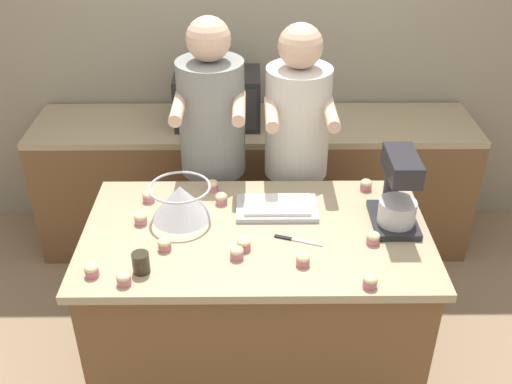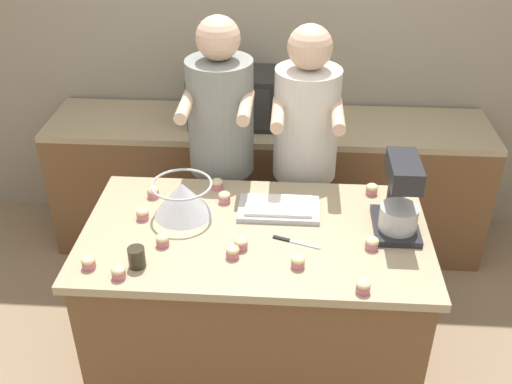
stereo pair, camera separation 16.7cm
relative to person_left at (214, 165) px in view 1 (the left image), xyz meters
name	(u,v)px [view 1 (the left image)]	position (x,y,z in m)	size (l,w,h in m)	color
ground_plane	(256,373)	(0.23, -0.66, -0.90)	(16.00, 16.00, 0.00)	#937A5B
back_wall	(254,34)	(0.23, 0.93, 0.45)	(10.00, 0.06, 2.70)	gray
island_counter	(256,307)	(0.23, -0.66, -0.44)	(1.57, 0.88, 0.93)	brown
back_counter	(255,182)	(0.23, 0.58, -0.46)	(2.80, 0.60, 0.89)	brown
person_left	(214,165)	(0.00, 0.00, 0.00)	(0.36, 0.51, 1.72)	brown
person_right	(296,167)	(0.45, 0.00, -0.02)	(0.35, 0.51, 1.68)	#33384C
stand_mixer	(397,194)	(0.86, -0.60, 0.19)	(0.20, 0.30, 0.36)	#232328
mixing_bowl	(181,201)	(-0.12, -0.54, 0.12)	(0.29, 0.29, 0.17)	#BCBCC1
baking_tray	(277,207)	(0.33, -0.49, 0.04)	(0.38, 0.22, 0.04)	#BCBCC1
microwave_oven	(218,98)	(0.00, 0.58, 0.15)	(0.52, 0.35, 0.33)	black
drinking_glass	(141,263)	(-0.25, -0.94, 0.07)	(0.07, 0.07, 0.09)	#332D1E
knife	(295,240)	(0.40, -0.73, 0.03)	(0.21, 0.09, 0.01)	#BCBCC1
cupcake_0	(370,281)	(0.68, -1.04, 0.05)	(0.06, 0.06, 0.06)	#D17084
cupcake_1	(124,278)	(-0.30, -1.02, 0.05)	(0.06, 0.06, 0.06)	#D17084
cupcake_2	(148,196)	(-0.29, -0.40, 0.05)	(0.06, 0.06, 0.06)	#D17084
cupcake_3	(221,198)	(0.06, -0.43, 0.05)	(0.06, 0.06, 0.06)	#D17084
cupcake_4	(373,238)	(0.74, -0.75, 0.05)	(0.06, 0.06, 0.06)	#D17084
cupcake_5	(303,259)	(0.42, -0.90, 0.05)	(0.06, 0.06, 0.06)	#D17084
cupcake_6	(244,244)	(0.17, -0.79, 0.05)	(0.06, 0.06, 0.06)	#D17084
cupcake_7	(212,185)	(0.01, -0.30, 0.05)	(0.06, 0.06, 0.06)	#D17084
cupcake_8	(366,185)	(0.78, -0.30, 0.05)	(0.06, 0.06, 0.06)	#D17084
cupcake_9	(141,218)	(-0.30, -0.59, 0.05)	(0.06, 0.06, 0.06)	#D17084
cupcake_10	(393,184)	(0.92, -0.30, 0.05)	(0.06, 0.06, 0.06)	#D17084
cupcake_11	(237,253)	(0.14, -0.86, 0.05)	(0.06, 0.06, 0.06)	#D17084
cupcake_12	(91,270)	(-0.44, -0.97, 0.05)	(0.06, 0.06, 0.06)	#D17084
cupcake_13	(164,244)	(-0.17, -0.79, 0.05)	(0.06, 0.06, 0.06)	#D17084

